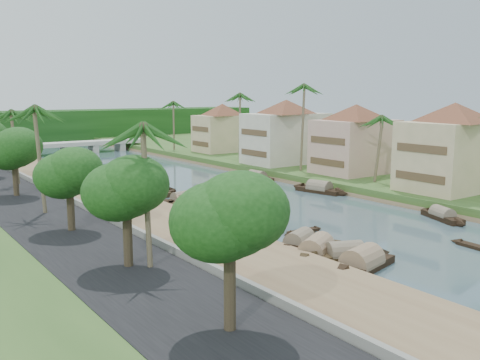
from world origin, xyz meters
TOP-DOWN VIEW (x-y plane):
  - ground at (0.00, 0.00)m, footprint 220.00×220.00m
  - left_bank at (-16.00, 20.00)m, footprint 10.00×180.00m
  - right_bank at (19.00, 20.00)m, footprint 16.00×180.00m
  - road at (-24.50, 20.00)m, footprint 8.00×180.00m
  - retaining_wall at (-20.20, 20.00)m, footprint 0.40×180.00m
  - far_right_fill at (56.00, 20.00)m, footprint 60.00×220.00m
  - treeline at (0.00, 100.00)m, footprint 120.00×14.00m
  - bridge at (0.00, 72.00)m, footprint 28.00×4.00m
  - building_near at (18.99, -2.00)m, footprint 14.85×14.85m
  - building_mid at (19.99, 14.00)m, footprint 14.11×14.11m
  - building_far at (18.99, 28.00)m, footprint 15.59×15.59m
  - building_distant at (19.99, 48.00)m, footprint 12.62×12.62m
  - sampan_0 at (-8.41, -11.05)m, footprint 7.75×4.45m
  - sampan_1 at (-9.04, -13.31)m, footprint 8.86×3.93m
  - sampan_2 at (-9.43, -9.03)m, footprint 8.81×5.79m
  - sampan_3 at (-9.02, -6.60)m, footprint 7.69×4.51m
  - sampan_4 at (-10.37, 1.51)m, footprint 7.70×2.64m
  - sampan_5 at (-8.23, -0.14)m, footprint 6.65×1.97m
  - sampan_6 at (-8.47, 7.51)m, footprint 6.91×2.24m
  - sampan_7 at (-8.42, 12.98)m, footprint 6.87×2.82m
  - sampan_8 at (-8.26, 12.73)m, footprint 6.67×3.30m
  - sampan_9 at (-7.91, 14.39)m, footprint 7.88×2.67m
  - sampan_10 at (-9.81, 18.60)m, footprint 7.28×3.55m
  - sampan_11 at (-9.00, 19.71)m, footprint 8.31×4.34m
  - sampan_12 at (-9.54, 29.89)m, footprint 9.26×2.96m
  - sampan_13 at (-9.93, 31.02)m, footprint 8.56×4.26m
  - sampan_14 at (9.07, -7.68)m, footprint 3.94×7.32m
  - sampan_15 at (9.48, 10.22)m, footprint 3.50×8.73m
  - sampan_16 at (8.91, 22.48)m, footprint 1.86×8.09m
  - canoe_1 at (-5.59, -3.29)m, footprint 4.48×0.87m
  - canoe_2 at (-6.16, 19.44)m, footprint 5.19×3.13m
  - palm_1 at (16.00, 6.68)m, footprint 3.20×3.20m
  - palm_2 at (15.00, 19.78)m, footprint 3.20×3.20m
  - palm_3 at (16.00, 36.69)m, footprint 3.20×3.20m
  - palm_4 at (-23.00, -7.72)m, footprint 3.20×3.20m
  - palm_5 at (-24.00, 12.34)m, footprint 3.20×3.20m
  - palm_6 at (-22.00, 30.61)m, footprint 3.20×3.20m
  - palm_7 at (14.00, 56.53)m, footprint 3.20×3.20m
  - tree_0 at (-24.00, -18.33)m, footprint 4.58×4.58m
  - tree_1 at (-24.00, -6.70)m, footprint 4.59×4.59m
  - tree_2 at (-24.00, 4.54)m, footprint 4.55×4.55m
  - tree_3 at (-24.00, 22.83)m, footprint 5.11×5.11m
  - tree_6 at (24.00, 28.87)m, footprint 4.06×4.06m
  - person_near at (-14.88, -4.36)m, footprint 0.63×0.65m
  - person_far at (-13.33, 13.45)m, footprint 0.96×0.81m

SIDE VIEW (x-z plane):
  - ground at x=0.00m, z-range 0.00..0.00m
  - canoe_1 at x=-5.59m, z-range -0.26..0.46m
  - canoe_2 at x=-6.16m, z-range -0.29..0.49m
  - left_bank at x=-16.00m, z-range 0.00..0.80m
  - sampan_14 at x=9.07m, z-range -0.51..1.32m
  - sampan_7 at x=-8.42m, z-range -0.52..1.33m
  - sampan_16 at x=8.91m, z-range -0.59..1.41m
  - sampan_9 at x=-7.91m, z-range -0.59..1.41m
  - sampan_10 at x=-9.81m, z-range -0.59..1.41m
  - sampan_8 at x=-8.26m, z-range -0.61..1.43m
  - sampan_0 at x=-8.41m, z-range -0.62..1.44m
  - sampan_6 at x=-8.47m, z-range -0.62..1.44m
  - sampan_3 at x=-9.02m, z-range -0.63..1.46m
  - sampan_5 at x=-8.23m, z-range -0.65..1.48m
  - sampan_12 at x=-9.54m, z-range -0.67..1.50m
  - sampan_4 at x=-10.37m, z-range -0.66..1.49m
  - sampan_15 at x=9.48m, z-range -0.72..1.56m
  - sampan_13 at x=-9.93m, z-range -0.73..1.57m
  - sampan_11 at x=-9.00m, z-range -0.75..1.58m
  - sampan_2 at x=-9.43m, z-range -0.76..1.60m
  - sampan_1 at x=-9.04m, z-range -0.84..1.69m
  - far_right_fill at x=56.00m, z-range 0.00..1.15m
  - right_bank at x=19.00m, z-range 0.00..1.20m
  - road at x=-24.50m, z-range 0.00..1.40m
  - retaining_wall at x=-20.20m, z-range 0.80..1.90m
  - person_near at x=-14.88m, z-range 0.80..2.30m
  - person_far at x=-13.33m, z-range 0.80..2.55m
  - bridge at x=0.00m, z-range 0.52..2.92m
  - treeline at x=0.00m, z-range 0.00..8.00m
  - building_distant at x=19.99m, z-range 1.28..10.48m
  - tree_6 at x=24.00m, z-range 2.70..9.26m
  - tree_2 at x=-24.00m, z-range 2.75..9.36m
  - building_mid at x=19.99m, z-range 1.28..10.98m
  - building_near at x=18.99m, z-range 1.28..11.48m
  - building_far at x=18.99m, z-range 1.28..11.48m
  - tree_1 at x=-24.00m, z-range 2.93..9.94m
  - tree_3 at x=-24.00m, z-range 2.85..10.10m
  - tree_0 at x=-24.00m, z-range 3.11..10.50m
  - palm_1 at x=16.00m, z-range 4.37..14.13m
  - palm_6 at x=-22.00m, z-range 4.84..15.24m
  - palm_4 at x=-23.00m, z-range 4.95..15.58m
  - palm_7 at x=14.00m, z-range 4.90..15.83m
  - palm_5 at x=-24.00m, z-range 5.27..16.57m
  - palm_3 at x=16.00m, z-range 5.65..18.20m
  - palm_2 at x=15.00m, z-range 6.25..20.11m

